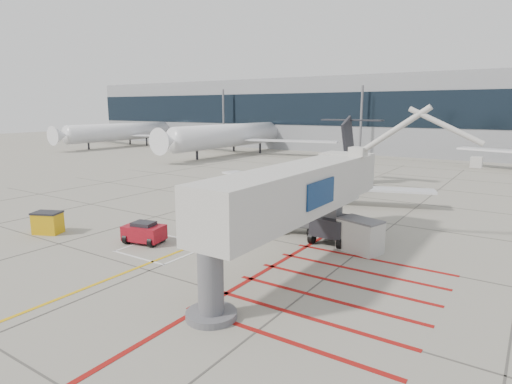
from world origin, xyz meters
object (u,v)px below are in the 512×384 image
Objects in this scene: regional_jet at (290,165)px; jet_bridge at (288,204)px; spill_bin at (48,223)px; pushback_tug at (144,232)px.

regional_jet is 1.55× the size of jet_bridge.
jet_bridge reaches higher than spill_bin.
regional_jet is at bearing 33.14° from spill_bin.
pushback_tug is (-2.94, -13.29, -2.91)m from regional_jet.
spill_bin is at bearing -175.42° from pushback_tug.
regional_jet is 14.17m from jet_bridge.
pushback_tug is at bearing -103.63° from regional_jet.
pushback_tug is at bearing -174.91° from jet_bridge.
pushback_tug is (-9.69, -0.84, -2.85)m from jet_bridge.
jet_bridge is (6.75, -12.46, -0.06)m from regional_jet.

